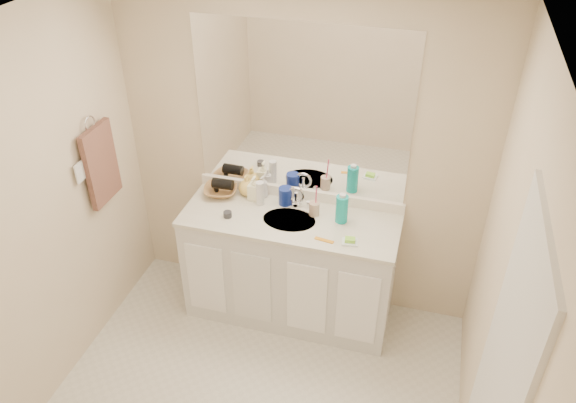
% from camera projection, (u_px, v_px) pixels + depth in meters
% --- Properties ---
extents(ceiling, '(2.60, 2.60, 0.02)m').
position_uv_depth(ceiling, '(221.00, 51.00, 2.22)').
color(ceiling, white).
rests_on(ceiling, wall_back).
extents(wall_back, '(2.60, 0.02, 2.40)m').
position_uv_depth(wall_back, '(301.00, 159.00, 3.93)').
color(wall_back, beige).
rests_on(wall_back, floor).
extents(wall_left, '(0.02, 2.60, 2.40)m').
position_uv_depth(wall_left, '(21.00, 237.00, 3.19)').
color(wall_left, beige).
rests_on(wall_left, floor).
extents(wall_right, '(0.02, 2.60, 2.40)m').
position_uv_depth(wall_right, '(500.00, 330.00, 2.60)').
color(wall_right, beige).
rests_on(wall_right, floor).
extents(vanity_cabinet, '(1.50, 0.55, 0.85)m').
position_uv_depth(vanity_cabinet, '(290.00, 268.00, 4.14)').
color(vanity_cabinet, silver).
rests_on(vanity_cabinet, floor).
extents(countertop, '(1.52, 0.57, 0.03)m').
position_uv_depth(countertop, '(290.00, 220.00, 3.90)').
color(countertop, beige).
rests_on(countertop, vanity_cabinet).
extents(backsplash, '(1.52, 0.03, 0.08)m').
position_uv_depth(backsplash, '(300.00, 193.00, 4.07)').
color(backsplash, white).
rests_on(backsplash, countertop).
extents(sink_basin, '(0.37, 0.37, 0.02)m').
position_uv_depth(sink_basin, '(289.00, 221.00, 3.88)').
color(sink_basin, beige).
rests_on(sink_basin, countertop).
extents(faucet, '(0.02, 0.02, 0.11)m').
position_uv_depth(faucet, '(296.00, 199.00, 3.99)').
color(faucet, silver).
rests_on(faucet, countertop).
extents(mirror, '(1.48, 0.01, 1.20)m').
position_uv_depth(mirror, '(301.00, 112.00, 3.72)').
color(mirror, white).
rests_on(mirror, wall_back).
extents(blue_mug, '(0.11, 0.11, 0.13)m').
position_uv_depth(blue_mug, '(285.00, 196.00, 4.00)').
color(blue_mug, navy).
rests_on(blue_mug, countertop).
extents(tan_cup, '(0.09, 0.09, 0.10)m').
position_uv_depth(tan_cup, '(314.00, 209.00, 3.90)').
color(tan_cup, tan).
rests_on(tan_cup, countertop).
extents(toothbrush, '(0.02, 0.04, 0.19)m').
position_uv_depth(toothbrush, '(316.00, 197.00, 3.84)').
color(toothbrush, '#E43C6B').
rests_on(toothbrush, tan_cup).
extents(mouthwash_bottle, '(0.11, 0.11, 0.20)m').
position_uv_depth(mouthwash_bottle, '(342.00, 209.00, 3.80)').
color(mouthwash_bottle, '#0DA4A4').
rests_on(mouthwash_bottle, countertop).
extents(soap_dish, '(0.11, 0.10, 0.01)m').
position_uv_depth(soap_dish, '(350.00, 242.00, 3.65)').
color(soap_dish, white).
rests_on(soap_dish, countertop).
extents(green_soap, '(0.07, 0.06, 0.02)m').
position_uv_depth(green_soap, '(350.00, 240.00, 3.64)').
color(green_soap, '#8FE538').
rests_on(green_soap, soap_dish).
extents(orange_comb, '(0.13, 0.05, 0.01)m').
position_uv_depth(orange_comb, '(324.00, 240.00, 3.68)').
color(orange_comb, orange).
rests_on(orange_comb, countertop).
extents(dark_jar, '(0.06, 0.06, 0.04)m').
position_uv_depth(dark_jar, '(228.00, 214.00, 3.89)').
color(dark_jar, '#2B2C31').
rests_on(dark_jar, countertop).
extents(extra_white_bottle, '(0.07, 0.07, 0.18)m').
position_uv_depth(extra_white_bottle, '(260.00, 193.00, 3.98)').
color(extra_white_bottle, silver).
rests_on(extra_white_bottle, countertop).
extents(soap_bottle_white, '(0.08, 0.08, 0.17)m').
position_uv_depth(soap_bottle_white, '(263.00, 186.00, 4.07)').
color(soap_bottle_white, silver).
rests_on(soap_bottle_white, countertop).
extents(soap_bottle_cream, '(0.09, 0.09, 0.19)m').
position_uv_depth(soap_bottle_cream, '(254.00, 188.00, 4.03)').
color(soap_bottle_cream, '#FFFECF').
rests_on(soap_bottle_cream, countertop).
extents(soap_bottle_yellow, '(0.13, 0.13, 0.16)m').
position_uv_depth(soap_bottle_yellow, '(247.00, 185.00, 4.10)').
color(soap_bottle_yellow, '#F7CE60').
rests_on(soap_bottle_yellow, countertop).
extents(wicker_basket, '(0.30, 0.30, 0.06)m').
position_uv_depth(wicker_basket, '(221.00, 190.00, 4.13)').
color(wicker_basket, '#9B6D3E').
rests_on(wicker_basket, countertop).
extents(hair_dryer, '(0.16, 0.08, 0.08)m').
position_uv_depth(hair_dryer, '(223.00, 184.00, 4.09)').
color(hair_dryer, black).
rests_on(hair_dryer, wicker_basket).
extents(towel_ring, '(0.01, 0.11, 0.11)m').
position_uv_depth(towel_ring, '(90.00, 124.00, 3.60)').
color(towel_ring, silver).
rests_on(towel_ring, wall_left).
extents(hand_towel, '(0.04, 0.32, 0.55)m').
position_uv_depth(hand_towel, '(101.00, 164.00, 3.77)').
color(hand_towel, '#4F322A').
rests_on(hand_towel, towel_ring).
extents(switch_plate, '(0.01, 0.08, 0.13)m').
position_uv_depth(switch_plate, '(80.00, 172.00, 3.58)').
color(switch_plate, white).
rests_on(switch_plate, wall_left).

